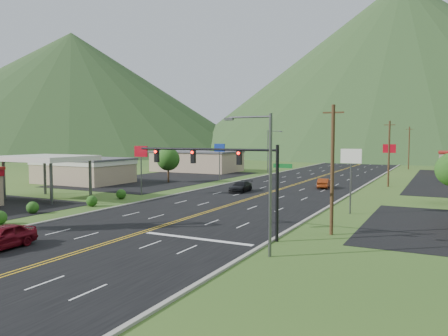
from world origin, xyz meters
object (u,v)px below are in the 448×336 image
at_px(car_red_far, 324,183).
at_px(traffic_signal, 227,166).
at_px(streetlight_west, 269,149).
at_px(streetlight_east, 266,175).
at_px(gas_canopy, 47,159).
at_px(car_dark_mid, 241,187).
at_px(car_red_near, 1,238).

bearing_deg(car_red_far, traffic_signal, 83.95).
bearing_deg(streetlight_west, streetlight_east, -69.14).
distance_m(streetlight_east, car_red_far, 38.99).
height_order(traffic_signal, gas_canopy, traffic_signal).
relative_size(traffic_signal, car_red_far, 3.01).
distance_m(gas_canopy, car_red_far, 38.12).
height_order(gas_canopy, car_red_far, gas_canopy).
height_order(streetlight_west, car_red_far, streetlight_west).
height_order(car_dark_mid, car_red_far, car_red_far).
relative_size(streetlight_east, streetlight_west, 1.00).
height_order(gas_canopy, car_red_near, gas_canopy).
distance_m(streetlight_west, car_red_far, 27.92).
xyz_separation_m(traffic_signal, car_red_far, (-1.19, 34.29, -4.61)).
distance_m(streetlight_east, gas_canopy, 35.28).
bearing_deg(car_red_far, gas_canopy, 35.89).
bearing_deg(gas_canopy, car_dark_mid, 42.48).
bearing_deg(car_red_far, car_red_near, 68.95).
xyz_separation_m(car_dark_mid, car_red_far, (9.06, 9.59, 0.01)).
distance_m(streetlight_east, car_red_near, 18.08).
relative_size(streetlight_east, car_dark_mid, 1.85).
bearing_deg(car_red_near, car_dark_mid, 83.77).
relative_size(traffic_signal, streetlight_west, 1.46).
bearing_deg(car_red_far, streetlight_west, -60.02).
bearing_deg(car_red_near, traffic_signal, 38.41).
distance_m(traffic_signal, car_red_far, 34.62).
relative_size(gas_canopy, car_dark_mid, 2.05).
xyz_separation_m(gas_canopy, car_dark_mid, (18.23, 16.69, -4.16)).
xyz_separation_m(streetlight_east, car_dark_mid, (-14.95, 28.69, -4.47)).
bearing_deg(car_red_near, car_red_far, 72.88).
distance_m(car_red_near, car_dark_mid, 35.33).
bearing_deg(car_red_far, car_dark_mid, 38.58).
distance_m(gas_canopy, car_red_near, 25.47).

